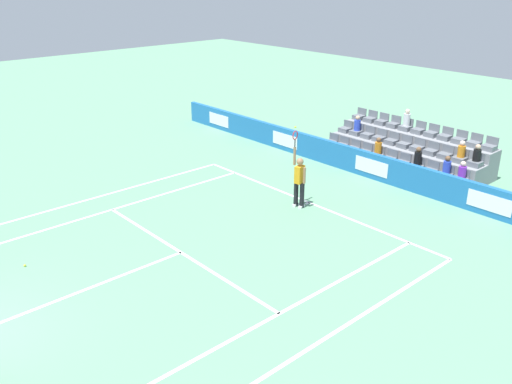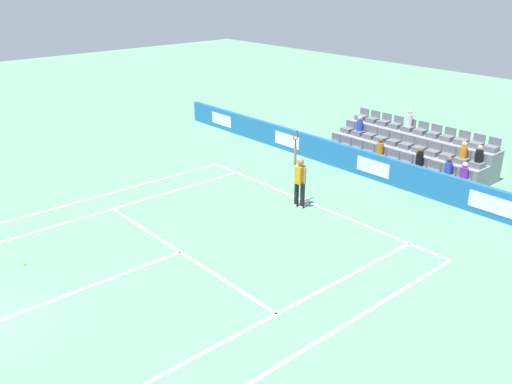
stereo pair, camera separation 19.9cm
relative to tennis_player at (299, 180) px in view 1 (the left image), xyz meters
The scene contains 12 objects.
line_baseline 1.13m from the tennis_player, 91.68° to the right, with size 10.97×0.10×0.01m, color white.
line_service 5.05m from the tennis_player, 90.18° to the left, with size 8.23×0.10×0.01m, color white.
line_centre_service 8.21m from the tennis_player, 90.11° to the left, with size 0.10×6.40×0.01m, color white.
line_singles_sideline_left 6.86m from the tennis_player, 52.83° to the left, with size 0.10×11.89×0.01m, color white.
line_singles_sideline_right 6.88m from the tennis_player, 127.38° to the left, with size 0.10×11.89×0.01m, color white.
line_doubles_sideline_left 7.75m from the tennis_player, 44.67° to the left, with size 0.10×11.89×0.01m, color white.
line_doubles_sideline_right 7.78m from the tennis_player, 135.49° to the left, with size 0.10×11.89×0.01m, color white.
line_centre_mark 1.08m from the tennis_player, 92.06° to the right, with size 0.10×0.20×0.01m, color white.
sponsor_barrier 4.20m from the tennis_player, 90.22° to the right, with size 23.95×0.22×1.03m.
tennis_player is the anchor object (origin of this frame).
stadium_stand 6.49m from the tennis_player, 90.32° to the right, with size 6.82×2.85×2.18m.
loose_tennis_ball 8.98m from the tennis_player, 75.60° to the left, with size 0.07×0.07×0.07m, color #D1E533.
Camera 1 is at (-11.95, 1.41, 7.69)m, focal length 38.42 mm.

